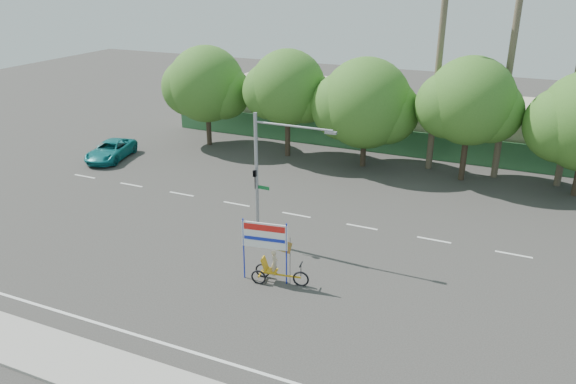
% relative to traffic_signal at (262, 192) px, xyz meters
% --- Properties ---
extents(ground, '(120.00, 120.00, 0.00)m').
position_rel_traffic_signal_xyz_m(ground, '(2.20, -3.98, -2.92)').
color(ground, '#33302D').
rests_on(ground, ground).
extents(fence, '(38.00, 0.08, 2.00)m').
position_rel_traffic_signal_xyz_m(fence, '(2.20, 17.52, -1.92)').
color(fence, '#336B3D').
rests_on(fence, ground).
extents(building_left, '(12.00, 8.00, 4.00)m').
position_rel_traffic_signal_xyz_m(building_left, '(-7.80, 22.02, -0.92)').
color(building_left, beige).
rests_on(building_left, ground).
extents(building_right, '(14.00, 8.00, 3.60)m').
position_rel_traffic_signal_xyz_m(building_right, '(10.20, 22.02, -1.12)').
color(building_right, beige).
rests_on(building_right, ground).
extents(tree_far_left, '(7.14, 6.00, 7.96)m').
position_rel_traffic_signal_xyz_m(tree_far_left, '(-11.85, 14.02, 1.84)').
color(tree_far_left, '#473828').
rests_on(tree_far_left, ground).
extents(tree_left, '(6.66, 5.60, 8.07)m').
position_rel_traffic_signal_xyz_m(tree_left, '(-4.85, 14.02, 2.14)').
color(tree_left, '#473828').
rests_on(tree_left, ground).
extents(tree_center, '(7.62, 6.40, 7.85)m').
position_rel_traffic_signal_xyz_m(tree_center, '(1.14, 14.02, 1.55)').
color(tree_center, '#473828').
rests_on(tree_center, ground).
extents(tree_right, '(6.90, 5.80, 8.36)m').
position_rel_traffic_signal_xyz_m(tree_right, '(8.15, 14.02, 2.32)').
color(tree_right, '#473828').
rests_on(tree_right, ground).
extents(palm_tall, '(3.73, 3.79, 17.45)m').
position_rel_traffic_signal_xyz_m(palm_tall, '(10.20, 15.52, 7.55)').
color(palm_tall, '#70604C').
rests_on(palm_tall, ground).
extents(palm_short, '(3.73, 3.79, 14.45)m').
position_rel_traffic_signal_xyz_m(palm_short, '(5.70, 15.52, 5.94)').
color(palm_short, '#70604C').
rests_on(palm_short, ground).
extents(traffic_signal, '(4.72, 1.10, 7.00)m').
position_rel_traffic_signal_xyz_m(traffic_signal, '(0.00, 0.00, 0.00)').
color(traffic_signal, gray).
rests_on(traffic_signal, ground).
extents(trike_billboard, '(3.13, 0.96, 3.10)m').
position_rel_traffic_signal_xyz_m(trike_billboard, '(2.08, -3.31, -1.67)').
color(trike_billboard, black).
rests_on(trike_billboard, ground).
extents(pickup_truck, '(3.30, 5.33, 1.38)m').
position_rel_traffic_signal_xyz_m(pickup_truck, '(-16.63, 7.80, -2.23)').
color(pickup_truck, '#117477').
rests_on(pickup_truck, ground).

